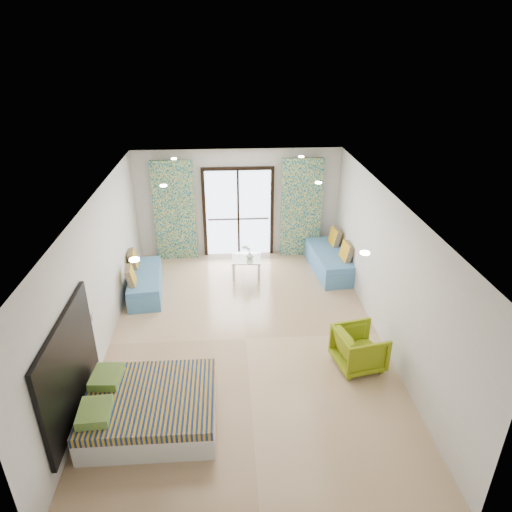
{
  "coord_description": "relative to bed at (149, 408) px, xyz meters",
  "views": [
    {
      "loc": [
        -0.28,
        -6.96,
        5.07
      ],
      "look_at": [
        0.27,
        1.15,
        1.15
      ],
      "focal_mm": 32.0,
      "sensor_mm": 36.0,
      "label": 1
    }
  ],
  "objects": [
    {
      "name": "headboard",
      "position": [
        -0.98,
        -0.0,
        0.78
      ],
      "size": [
        0.06,
        2.1,
        1.5
      ],
      "primitive_type": "cube",
      "color": "black",
      "rests_on": "floor"
    },
    {
      "name": "balcony_door",
      "position": [
        1.48,
        5.65,
        0.99
      ],
      "size": [
        1.76,
        0.08,
        2.28
      ],
      "color": "black",
      "rests_on": "floor"
    },
    {
      "name": "downlight_b",
      "position": [
        2.88,
        -0.07,
        2.4
      ],
      "size": [
        0.12,
        0.12,
        0.02
      ],
      "primitive_type": "cylinder",
      "color": "#FFE0B2",
      "rests_on": "ceiling"
    },
    {
      "name": "balcony_rail",
      "position": [
        1.48,
        5.66,
        0.68
      ],
      "size": [
        1.52,
        0.03,
        0.04
      ],
      "primitive_type": "cube",
      "color": "#595451",
      "rests_on": "balcony_door"
    },
    {
      "name": "daybed_right",
      "position": [
        3.59,
        4.53,
        0.02
      ],
      "size": [
        0.87,
        1.89,
        0.9
      ],
      "rotation": [
        0.0,
        0.0,
        0.09
      ],
      "color": "#4A7EB1",
      "rests_on": "floor"
    },
    {
      "name": "downlight_e",
      "position": [
        0.08,
        4.93,
        2.4
      ],
      "size": [
        0.12,
        0.12,
        0.02
      ],
      "primitive_type": "cylinder",
      "color": "#FFE0B2",
      "rests_on": "ceiling"
    },
    {
      "name": "floor",
      "position": [
        1.48,
        1.93,
        -0.27
      ],
      "size": [
        5.0,
        7.5,
        0.01
      ],
      "primitive_type": null,
      "color": "#A18260",
      "rests_on": "ground"
    },
    {
      "name": "curtain_right",
      "position": [
        3.03,
        5.5,
        0.98
      ],
      "size": [
        1.0,
        0.1,
        2.5
      ],
      "primitive_type": "cube",
      "color": "silver",
      "rests_on": "floor"
    },
    {
      "name": "downlight_f",
      "position": [
        2.88,
        4.93,
        2.4
      ],
      "size": [
        0.12,
        0.12,
        0.02
      ],
      "primitive_type": "cylinder",
      "color": "#FFE0B2",
      "rests_on": "ceiling"
    },
    {
      "name": "wall_back",
      "position": [
        1.48,
        5.68,
        1.08
      ],
      "size": [
        5.0,
        0.01,
        2.7
      ],
      "primitive_type": null,
      "color": "silver",
      "rests_on": "ground"
    },
    {
      "name": "bed",
      "position": [
        0.0,
        0.0,
        0.0
      ],
      "size": [
        1.84,
        1.5,
        0.63
      ],
      "color": "silver",
      "rests_on": "floor"
    },
    {
      "name": "wall_left",
      "position": [
        -1.02,
        1.93,
        1.08
      ],
      "size": [
        0.01,
        7.5,
        2.7
      ],
      "primitive_type": null,
      "color": "silver",
      "rests_on": "ground"
    },
    {
      "name": "vase",
      "position": [
        1.69,
        4.41,
        0.26
      ],
      "size": [
        0.19,
        0.2,
        0.17
      ],
      "primitive_type": "imported",
      "rotation": [
        0.0,
        0.0,
        0.12
      ],
      "color": "white",
      "rests_on": "coffee_table"
    },
    {
      "name": "armchair",
      "position": [
        3.34,
        1.05,
        0.12
      ],
      "size": [
        0.84,
        0.88,
        0.77
      ],
      "primitive_type": "imported",
      "rotation": [
        0.0,
        0.0,
        1.77
      ],
      "color": "#849913",
      "rests_on": "floor"
    },
    {
      "name": "downlight_c",
      "position": [
        0.08,
        2.93,
        2.4
      ],
      "size": [
        0.12,
        0.12,
        0.02
      ],
      "primitive_type": "cylinder",
      "color": "#FFE0B2",
      "rests_on": "ceiling"
    },
    {
      "name": "switch_plate",
      "position": [
        -0.99,
        1.25,
        0.78
      ],
      "size": [
        0.02,
        0.1,
        0.1
      ],
      "primitive_type": "cube",
      "color": "silver",
      "rests_on": "wall_left"
    },
    {
      "name": "wall_right",
      "position": [
        3.98,
        1.93,
        1.08
      ],
      "size": [
        0.01,
        7.5,
        2.7
      ],
      "primitive_type": null,
      "color": "silver",
      "rests_on": "ground"
    },
    {
      "name": "wall_front",
      "position": [
        1.48,
        -1.82,
        1.08
      ],
      "size": [
        5.0,
        0.01,
        2.7
      ],
      "primitive_type": null,
      "color": "silver",
      "rests_on": "ground"
    },
    {
      "name": "ceiling",
      "position": [
        1.48,
        1.93,
        2.43
      ],
      "size": [
        5.0,
        7.5,
        0.01
      ],
      "primitive_type": null,
      "color": "silver",
      "rests_on": "ground"
    },
    {
      "name": "downlight_d",
      "position": [
        2.88,
        2.93,
        2.4
      ],
      "size": [
        0.12,
        0.12,
        0.02
      ],
      "primitive_type": "cylinder",
      "color": "#FFE0B2",
      "rests_on": "ceiling"
    },
    {
      "name": "curtain_left",
      "position": [
        -0.07,
        5.5,
        0.98
      ],
      "size": [
        1.0,
        0.1,
        2.5
      ],
      "primitive_type": "cube",
      "color": "silver",
      "rests_on": "floor"
    },
    {
      "name": "daybed_left",
      "position": [
        -0.64,
        3.78,
        -0.0
      ],
      "size": [
        0.84,
        1.77,
        0.84
      ],
      "rotation": [
        0.0,
        0.0,
        0.11
      ],
      "color": "#4A7EB1",
      "rests_on": "floor"
    },
    {
      "name": "downlight_a",
      "position": [
        0.08,
        -0.07,
        2.4
      ],
      "size": [
        0.12,
        0.12,
        0.02
      ],
      "primitive_type": "cylinder",
      "color": "#FFE0B2",
      "rests_on": "ceiling"
    },
    {
      "name": "coffee_table",
      "position": [
        1.61,
        4.47,
        0.13
      ],
      "size": [
        0.71,
        0.71,
        0.77
      ],
      "rotation": [
        0.0,
        0.0,
        -0.05
      ],
      "color": "silver",
      "rests_on": "floor"
    }
  ]
}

